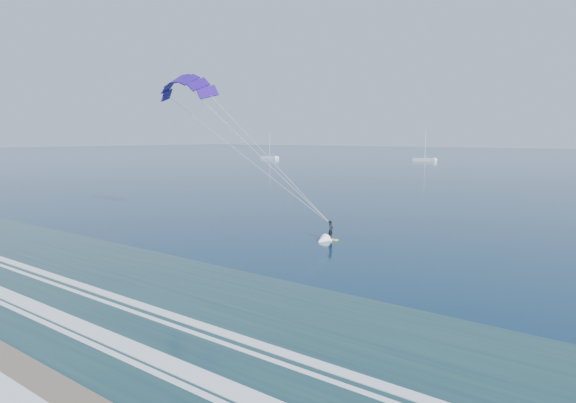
# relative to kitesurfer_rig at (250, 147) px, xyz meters

# --- Properties ---
(kitesurfer_rig) EXTENTS (21.83, 7.23, 17.55)m
(kitesurfer_rig) POSITION_rel_kitesurfer_rig_xyz_m (0.00, 0.00, 0.00)
(kitesurfer_rig) COLOR yellow
(kitesurfer_rig) RESTS_ON ground
(sailboat_0) EXTENTS (8.49, 2.40, 11.58)m
(sailboat_0) POSITION_rel_kitesurfer_rig_xyz_m (-111.17, 134.34, -8.27)
(sailboat_0) COLOR white
(sailboat_0) RESTS_ON ground
(sailboat_1) EXTENTS (9.39, 2.40, 12.80)m
(sailboat_1) POSITION_rel_kitesurfer_rig_xyz_m (-49.45, 157.92, -8.26)
(sailboat_1) COLOR white
(sailboat_1) RESTS_ON ground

